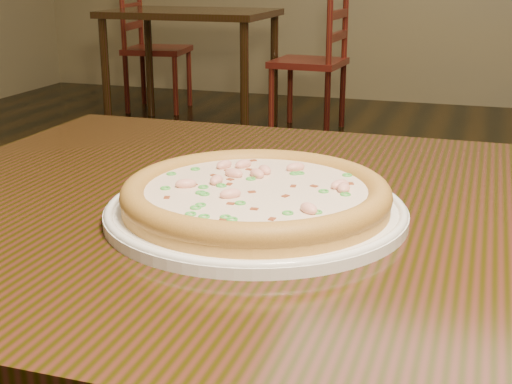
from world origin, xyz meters
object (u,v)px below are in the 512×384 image
(plate, at_px, (256,210))
(pizza, at_px, (256,194))
(bg_table_left, at_px, (191,26))
(chair_a, at_px, (150,49))
(chair_b, at_px, (317,62))
(hero_table, at_px, (366,293))

(plate, relative_size, pizza, 1.12)
(bg_table_left, relative_size, chair_a, 1.05)
(chair_a, relative_size, chair_b, 1.00)
(plate, relative_size, bg_table_left, 0.34)
(pizza, bearing_deg, chair_a, 117.79)
(chair_a, distance_m, chair_b, 1.35)
(chair_a, bearing_deg, hero_table, -60.57)
(plate, distance_m, pizza, 0.02)
(pizza, xyz_separation_m, chair_a, (-2.10, 3.98, -0.34))
(bg_table_left, distance_m, chair_b, 0.81)
(pizza, relative_size, chair_a, 0.32)
(hero_table, distance_m, chair_b, 3.72)
(bg_table_left, relative_size, chair_b, 1.05)
(chair_b, bearing_deg, hero_table, -75.84)
(pizza, bearing_deg, plate, -79.06)
(plate, distance_m, chair_a, 4.52)
(hero_table, xyz_separation_m, chair_b, (-0.91, 3.61, -0.21))
(hero_table, distance_m, chair_a, 4.52)
(bg_table_left, xyz_separation_m, chair_a, (-0.55, 0.53, -0.22))
(pizza, bearing_deg, hero_table, 22.54)
(hero_table, relative_size, chair_b, 1.26)
(bg_table_left, height_order, chair_a, chair_a)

